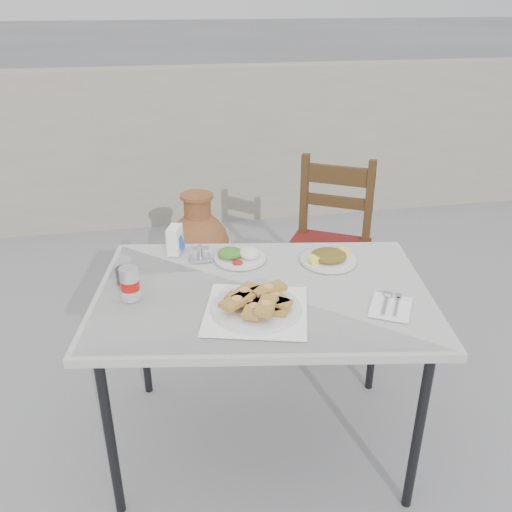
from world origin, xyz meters
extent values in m
plane|color=slate|center=(0.00, 0.00, 0.00)|extent=(80.00, 80.00, 0.00)
cylinder|color=black|center=(-0.53, -0.28, 0.34)|extent=(0.03, 0.03, 0.68)
cylinder|color=black|center=(0.50, -0.46, 0.34)|extent=(0.03, 0.03, 0.68)
cylinder|color=black|center=(-0.42, 0.37, 0.34)|extent=(0.03, 0.03, 0.68)
cylinder|color=black|center=(0.61, 0.19, 0.34)|extent=(0.03, 0.03, 0.68)
cube|color=silver|center=(0.04, -0.05, 0.71)|extent=(1.32, 1.00, 0.03)
cube|color=white|center=(0.04, -0.05, 0.73)|extent=(1.27, 0.96, 0.00)
cube|color=white|center=(-0.01, -0.19, 0.73)|extent=(0.42, 0.42, 0.00)
cylinder|color=silver|center=(-0.01, -0.19, 0.74)|extent=(0.30, 0.30, 0.01)
cylinder|color=silver|center=(-0.01, -0.19, 0.73)|extent=(0.31, 0.31, 0.01)
cylinder|color=silver|center=(0.00, 0.21, 0.73)|extent=(0.21, 0.21, 0.01)
ellipsoid|color=white|center=(0.04, 0.20, 0.76)|extent=(0.08, 0.08, 0.05)
ellipsoid|color=#2C641C|center=(-0.04, 0.22, 0.75)|extent=(0.10, 0.09, 0.04)
cylinder|color=red|center=(-0.02, 0.15, 0.74)|extent=(0.04, 0.04, 0.01)
cylinder|color=silver|center=(0.34, 0.12, 0.73)|extent=(0.22, 0.22, 0.01)
ellipsoid|color=#276C1B|center=(0.34, 0.12, 0.75)|extent=(0.15, 0.13, 0.04)
cylinder|color=#F9EC43|center=(0.27, 0.09, 0.76)|extent=(0.05, 0.04, 0.04)
cylinder|color=#F9EC43|center=(0.41, 0.14, 0.76)|extent=(0.05, 0.04, 0.04)
cylinder|color=silver|center=(-0.42, -0.02, 0.79)|extent=(0.07, 0.07, 0.12)
cylinder|color=red|center=(-0.42, -0.02, 0.78)|extent=(0.07, 0.07, 0.03)
cylinder|color=silver|center=(-0.42, -0.02, 0.84)|extent=(0.06, 0.06, 0.00)
cylinder|color=white|center=(-0.45, 0.11, 0.77)|extent=(0.06, 0.06, 0.09)
cylinder|color=black|center=(-0.45, 0.11, 0.76)|extent=(0.06, 0.06, 0.06)
cube|color=white|center=(-0.25, 0.32, 0.78)|extent=(0.07, 0.10, 0.11)
cube|color=blue|center=(-0.22, 0.32, 0.77)|extent=(0.03, 0.05, 0.06)
cube|color=silver|center=(-0.16, 0.24, 0.73)|extent=(0.09, 0.07, 0.01)
cylinder|color=white|center=(-0.18, 0.22, 0.76)|extent=(0.02, 0.02, 0.05)
cylinder|color=white|center=(-0.13, 0.22, 0.76)|extent=(0.02, 0.02, 0.05)
cylinder|color=silver|center=(-0.16, 0.25, 0.76)|extent=(0.02, 0.02, 0.04)
cube|color=white|center=(0.44, -0.26, 0.73)|extent=(0.20, 0.21, 0.00)
cube|color=silver|center=(0.42, -0.25, 0.73)|extent=(0.08, 0.12, 0.00)
ellipsoid|color=silver|center=(0.46, -0.18, 0.74)|extent=(0.03, 0.04, 0.01)
cube|color=silver|center=(0.46, -0.27, 0.73)|extent=(0.07, 0.12, 0.00)
cube|color=silver|center=(0.49, -0.20, 0.73)|extent=(0.04, 0.04, 0.00)
cube|color=#321E0D|center=(0.30, 0.67, 0.22)|extent=(0.05, 0.05, 0.44)
cube|color=#321E0D|center=(0.61, 0.49, 0.22)|extent=(0.05, 0.05, 0.44)
cube|color=#321E0D|center=(0.48, 0.98, 0.22)|extent=(0.05, 0.05, 0.44)
cube|color=#321E0D|center=(0.79, 0.80, 0.22)|extent=(0.05, 0.05, 0.44)
cube|color=maroon|center=(0.55, 0.74, 0.46)|extent=(0.56, 0.56, 0.05)
cube|color=#321E0D|center=(0.48, 0.98, 0.68)|extent=(0.05, 0.05, 0.49)
cube|color=#321E0D|center=(0.79, 0.80, 0.68)|extent=(0.05, 0.05, 0.49)
cube|color=#321E0D|center=(0.63, 0.89, 0.83)|extent=(0.35, 0.22, 0.10)
cube|color=#321E0D|center=(0.63, 0.89, 0.68)|extent=(0.35, 0.22, 0.06)
cylinder|color=brown|center=(-0.08, 1.24, 0.03)|extent=(0.28, 0.28, 0.07)
ellipsoid|color=brown|center=(-0.08, 1.24, 0.31)|extent=(0.37, 0.37, 0.46)
cylinder|color=beige|center=(-0.08, 1.24, 0.31)|extent=(0.37, 0.37, 0.05)
cylinder|color=brown|center=(-0.08, 1.24, 0.56)|extent=(0.16, 0.16, 0.14)
cylinder|color=brown|center=(-0.08, 1.24, 0.64)|extent=(0.19, 0.19, 0.02)
cube|color=gray|center=(0.00, 2.50, 0.60)|extent=(6.00, 0.25, 1.20)
camera|label=1|loc=(-0.31, -1.71, 1.69)|focal=38.00mm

